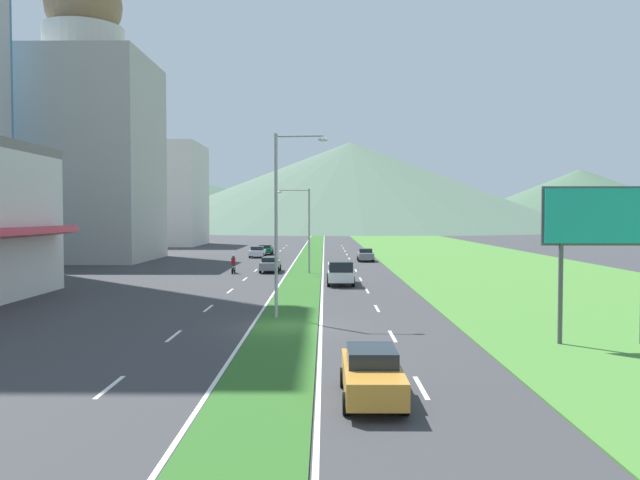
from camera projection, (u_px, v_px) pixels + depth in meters
ground_plane at (286, 327)px, 31.96m from camera, size 600.00×600.00×0.00m
grass_median at (311, 254)px, 91.91m from camera, size 3.20×240.00×0.06m
grass_verge_right at (454, 254)px, 91.75m from camera, size 24.00×240.00×0.06m
lane_dash_left_1 at (110, 387)px, 20.80m from camera, size 0.16×2.80×0.01m
lane_dash_left_2 at (174, 336)px, 29.58m from camera, size 0.16×2.80×0.01m
lane_dash_left_3 at (208, 308)px, 38.36m from camera, size 0.16×2.80×0.01m
lane_dash_left_4 at (230, 291)px, 47.14m from camera, size 0.16×2.80×0.01m
lane_dash_left_5 at (245, 279)px, 55.92m from camera, size 0.16×2.80×0.01m
lane_dash_left_6 at (256, 270)px, 64.71m from camera, size 0.16×2.80×0.01m
lane_dash_left_7 at (264, 264)px, 73.49m from camera, size 0.16×2.80×0.01m
lane_dash_left_8 at (271, 259)px, 82.27m from camera, size 0.16×2.80×0.01m
lane_dash_left_9 at (276, 254)px, 91.05m from camera, size 0.16×2.80×0.01m
lane_dash_left_10 at (280, 251)px, 99.83m from camera, size 0.16×2.80×0.01m
lane_dash_left_11 at (284, 248)px, 108.62m from camera, size 0.16×2.80×0.01m
lane_dash_left_12 at (287, 246)px, 117.40m from camera, size 0.16×2.80×0.01m
lane_dash_right_1 at (421, 388)px, 20.72m from camera, size 0.16×2.80×0.01m
lane_dash_right_2 at (392, 336)px, 29.50m from camera, size 0.16×2.80×0.01m
lane_dash_right_3 at (377, 308)px, 38.28m from camera, size 0.16×2.80×0.01m
lane_dash_right_4 at (367, 291)px, 47.06m from camera, size 0.16×2.80×0.01m
lane_dash_right_5 at (361, 279)px, 55.84m from camera, size 0.16×2.80×0.01m
lane_dash_right_6 at (356, 270)px, 64.63m from camera, size 0.16×2.80×0.01m
lane_dash_right_7 at (352, 264)px, 73.41m from camera, size 0.16×2.80×0.01m
lane_dash_right_8 at (349, 259)px, 82.19m from camera, size 0.16×2.80×0.01m
lane_dash_right_9 at (347, 254)px, 90.97m from camera, size 0.16×2.80×0.01m
lane_dash_right_10 at (345, 251)px, 99.75m from camera, size 0.16×2.80×0.01m
lane_dash_right_11 at (343, 248)px, 108.54m from camera, size 0.16×2.80×0.01m
lane_dash_right_12 at (342, 246)px, 117.32m from camera, size 0.16×2.80×0.01m
edge_line_median_left at (299, 254)px, 91.92m from camera, size 0.16×240.00×0.01m
edge_line_median_right at (324, 254)px, 91.90m from camera, size 0.16×240.00×0.01m
domed_building at (85, 139)px, 78.91m from camera, size 16.21×16.21×36.18m
midrise_colored at (158, 195)px, 119.10m from camera, size 16.22×16.22×18.92m
hill_far_left at (210, 206)px, 306.78m from camera, size 168.77×168.77×20.36m
hill_far_center at (351, 185)px, 260.28m from camera, size 182.90×182.90×35.63m
hill_far_right at (580, 198)px, 282.41m from camera, size 130.60×130.60×26.10m
street_lamp_near at (281, 213)px, 34.45m from camera, size 2.94×0.41×10.05m
street_lamp_mid at (305, 224)px, 60.86m from camera, size 3.24×0.35×8.18m
billboard_roadside at (603, 224)px, 27.28m from camera, size 5.27×0.28×6.88m
car_0 at (265, 249)px, 90.67m from camera, size 2.03×4.61×1.40m
car_1 at (270, 264)px, 62.82m from camera, size 1.92×4.68×1.51m
car_2 at (258, 252)px, 84.56m from camera, size 2.01×4.14×1.48m
car_3 at (372, 374)px, 19.36m from camera, size 1.87×4.65×1.57m
car_4 at (365, 255)px, 77.52m from camera, size 1.95×4.28×1.55m
pickup_truck_0 at (340, 273)px, 51.16m from camera, size 2.18×5.40×2.00m
motorcycle_rider at (233, 266)px, 61.39m from camera, size 0.36×2.00×1.80m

